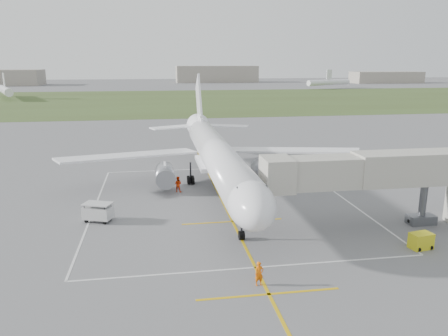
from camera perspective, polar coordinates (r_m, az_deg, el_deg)
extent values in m
plane|color=#5D5D5F|center=(52.76, -0.81, -3.20)|extent=(700.00, 700.00, 0.00)
cube|color=#3A4A20|center=(180.74, -6.85, 8.80)|extent=(700.00, 120.00, 0.02)
cube|color=gold|center=(48.06, 0.06, -4.91)|extent=(0.25, 60.00, 0.01)
cube|color=gold|center=(31.03, 5.88, -16.07)|extent=(10.00, 0.25, 0.01)
cube|color=gold|center=(43.42, 1.12, -7.00)|extent=(10.00, 0.25, 0.01)
cube|color=silver|center=(64.24, -2.36, -0.10)|extent=(28.00, 0.20, 0.01)
cube|color=silver|center=(34.44, 4.13, -12.83)|extent=(28.00, 0.20, 0.01)
cube|color=silver|center=(48.92, -16.62, -5.17)|extent=(0.20, 32.00, 0.01)
cube|color=silver|center=(52.91, 15.05, -3.63)|extent=(0.20, 32.00, 0.01)
cylinder|color=white|center=(51.63, -0.82, 1.58)|extent=(3.80, 36.00, 3.80)
ellipsoid|color=white|center=(34.52, 3.51, -4.67)|extent=(3.80, 7.22, 3.80)
cube|color=black|center=(33.37, 3.87, -3.44)|extent=(2.40, 1.60, 0.99)
cone|color=white|center=(71.59, -3.20, 5.32)|extent=(3.80, 6.00, 3.80)
cube|color=white|center=(59.85, 8.34, 2.30)|extent=(17.93, 11.24, 1.23)
cube|color=white|center=(57.25, -12.16, 1.61)|extent=(17.93, 11.24, 1.23)
cube|color=white|center=(54.87, -1.27, 0.65)|extent=(4.20, 8.00, 0.50)
cube|color=white|center=(71.78, -3.31, 8.80)|extent=(0.30, 7.89, 8.65)
cube|color=white|center=(69.93, -3.09, 6.19)|extent=(0.35, 5.00, 1.20)
cube|color=white|center=(71.81, 0.17, 5.53)|extent=(7.85, 5.03, 0.20)
cube|color=white|center=(70.96, -6.57, 5.34)|extent=(7.85, 5.03, 0.20)
cylinder|color=gray|center=(55.80, 5.13, -0.29)|extent=(2.30, 4.20, 2.30)
cube|color=white|center=(55.33, 5.22, 0.44)|extent=(0.25, 2.40, 1.20)
cylinder|color=gray|center=(54.16, -7.70, -0.79)|extent=(2.30, 4.20, 2.30)
cube|color=white|center=(53.68, -7.72, -0.04)|extent=(0.25, 2.40, 1.20)
cylinder|color=black|center=(38.83, 2.31, -7.54)|extent=(0.18, 0.18, 2.60)
cylinder|color=black|center=(39.14, 2.14, -8.78)|extent=(0.28, 0.80, 0.80)
cylinder|color=black|center=(39.18, 2.46, -8.76)|extent=(0.28, 0.80, 0.80)
cylinder|color=black|center=(57.12, 1.41, -0.42)|extent=(0.22, 0.22, 2.80)
cylinder|color=black|center=(56.97, 1.20, -1.41)|extent=(0.32, 0.96, 0.96)
cylinder|color=black|center=(57.07, 1.75, -1.39)|extent=(0.32, 0.96, 0.96)
cylinder|color=black|center=(57.64, 1.07, -1.23)|extent=(0.32, 0.96, 0.96)
cylinder|color=black|center=(57.74, 1.62, -1.21)|extent=(0.32, 0.96, 0.96)
cylinder|color=black|center=(56.38, -4.39, -0.65)|extent=(0.22, 0.22, 2.80)
cylinder|color=black|center=(56.26, -4.63, -1.66)|extent=(0.32, 0.96, 0.96)
cylinder|color=black|center=(56.30, -4.06, -1.63)|extent=(0.32, 0.96, 0.96)
cylinder|color=black|center=(56.93, -4.69, -1.47)|extent=(0.32, 0.96, 0.96)
cylinder|color=black|center=(56.98, -4.12, -1.45)|extent=(0.32, 0.96, 0.96)
cube|color=#A09C90|center=(40.61, 12.86, -0.56)|extent=(11.09, 2.90, 2.80)
cube|color=#A09C90|center=(44.54, 23.33, 0.04)|extent=(11.09, 3.10, 3.00)
cube|color=#A09C90|center=(39.21, 6.96, -0.81)|extent=(2.60, 3.40, 3.00)
cylinder|color=#55575C|center=(46.29, 24.53, -4.22)|extent=(0.70, 0.70, 4.20)
cube|color=#55575C|center=(46.79, 24.33, -6.15)|extent=(2.60, 1.40, 0.90)
cylinder|color=black|center=(46.29, 23.28, -6.38)|extent=(0.70, 0.30, 0.70)
cylinder|color=black|center=(47.37, 25.34, -6.14)|extent=(0.70, 0.30, 0.70)
cube|color=gold|center=(40.84, 24.33, -8.66)|extent=(1.98, 1.46, 1.36)
cylinder|color=black|center=(40.27, 24.08, -9.68)|extent=(0.24, 0.42, 0.40)
cylinder|color=black|center=(41.11, 25.40, -9.35)|extent=(0.24, 0.42, 0.40)
cube|color=#BBBBBB|center=(44.93, -16.13, -5.60)|extent=(3.11, 2.50, 1.19)
cube|color=#BBBBBB|center=(44.64, -16.21, -4.49)|extent=(3.11, 2.50, 0.09)
cylinder|color=black|center=(44.85, -17.76, -5.47)|extent=(0.09, 0.09, 1.40)
cylinder|color=black|center=(43.83, -15.30, -5.74)|extent=(0.09, 0.09, 1.40)
cylinder|color=black|center=(45.91, -16.95, -4.96)|extent=(0.09, 0.09, 1.40)
cylinder|color=black|center=(44.91, -14.54, -5.22)|extent=(0.09, 0.09, 1.40)
cylinder|color=black|center=(45.14, -17.52, -6.56)|extent=(0.34, 0.47, 0.43)
cylinder|color=black|center=(44.23, -15.32, -6.83)|extent=(0.34, 0.47, 0.43)
cylinder|color=black|center=(46.10, -16.79, -6.08)|extent=(0.34, 0.47, 0.43)
cylinder|color=black|center=(45.21, -14.62, -6.33)|extent=(0.34, 0.47, 0.43)
imported|color=#E25E07|center=(31.64, 4.61, -13.60)|extent=(0.70, 0.52, 1.77)
imported|color=red|center=(52.94, -6.04, -2.12)|extent=(1.16, 1.04, 1.95)
cube|color=gray|center=(333.44, -0.97, 12.16)|extent=(60.00, 20.00, 12.00)
cube|color=gray|center=(343.61, 20.43, 11.04)|extent=(50.00, 18.00, 8.00)
cylinder|color=white|center=(206.48, -26.69, 9.04)|extent=(14.90, 30.89, 3.20)
cube|color=white|center=(206.27, -26.82, 10.28)|extent=(1.77, 3.82, 5.50)
cylinder|color=white|center=(262.90, 13.52, 10.82)|extent=(30.46, 16.15, 3.20)
cube|color=white|center=(262.74, 13.58, 11.79)|extent=(3.77, 1.93, 5.50)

